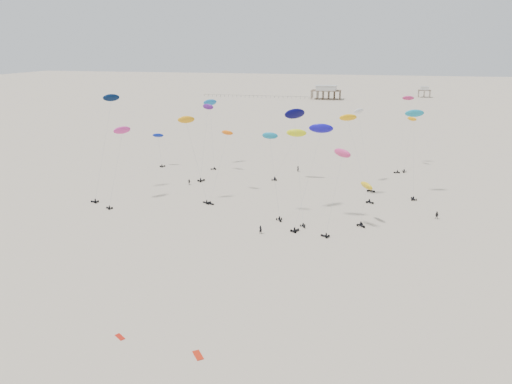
% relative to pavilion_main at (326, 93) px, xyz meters
% --- Properties ---
extents(ground_plane, '(900.00, 900.00, 0.00)m').
position_rel_pavilion_main_xyz_m(ground_plane, '(10.00, -150.00, -4.22)').
color(ground_plane, beige).
extents(pavilion_main, '(21.00, 13.00, 9.80)m').
position_rel_pavilion_main_xyz_m(pavilion_main, '(0.00, 0.00, 0.00)').
color(pavilion_main, brown).
rests_on(pavilion_main, ground).
extents(pavilion_small, '(9.00, 7.00, 8.00)m').
position_rel_pavilion_main_xyz_m(pavilion_small, '(70.00, 30.00, -0.74)').
color(pavilion_small, brown).
rests_on(pavilion_small, ground).
extents(pier_fence, '(80.20, 0.20, 1.50)m').
position_rel_pavilion_main_xyz_m(pier_fence, '(-52.00, -0.00, -3.45)').
color(pier_fence, black).
rests_on(pier_fence, ground).
extents(rig_0, '(6.29, 6.87, 19.40)m').
position_rel_pavilion_main_xyz_m(rig_0, '(12.82, -256.88, 8.13)').
color(rig_0, black).
rests_on(rig_0, ground).
extents(rig_1, '(4.87, 14.96, 22.31)m').
position_rel_pavilion_main_xyz_m(rig_1, '(-14.28, -224.35, 9.27)').
color(rig_1, black).
rests_on(rig_1, ground).
extents(rig_2, '(5.43, 16.09, 24.83)m').
position_rel_pavilion_main_xyz_m(rig_2, '(44.03, -199.62, 10.66)').
color(rig_2, black).
rests_on(rig_2, ground).
extents(rig_3, '(4.38, 13.11, 17.40)m').
position_rel_pavilion_main_xyz_m(rig_3, '(45.73, -201.21, 5.68)').
color(rig_3, black).
rests_on(rig_3, ground).
extents(rig_4, '(3.96, 6.72, 9.59)m').
position_rel_pavilion_main_xyz_m(rig_4, '(33.60, -257.57, 1.91)').
color(rig_4, black).
rests_on(rig_4, ground).
extents(rig_5, '(4.57, 3.71, 10.99)m').
position_rel_pavilion_main_xyz_m(rig_5, '(-32.62, -217.43, 2.81)').
color(rig_5, black).
rests_on(rig_5, ground).
extents(rig_6, '(7.86, 15.23, 25.49)m').
position_rel_pavilion_main_xyz_m(rig_6, '(17.00, -252.37, 16.86)').
color(rig_6, black).
rests_on(rig_6, ground).
extents(rig_7, '(7.75, 11.83, 21.89)m').
position_rel_pavilion_main_xyz_m(rig_7, '(32.10, -226.58, 8.15)').
color(rig_7, black).
rests_on(rig_7, ground).
extents(rig_8, '(5.34, 8.92, 22.64)m').
position_rel_pavilion_main_xyz_m(rig_8, '(44.65, -232.06, 13.07)').
color(rig_8, black).
rests_on(rig_8, ground).
extents(rig_9, '(4.17, 11.84, 19.46)m').
position_rel_pavilion_main_xyz_m(rig_9, '(-26.45, -254.14, 10.95)').
color(rig_9, black).
rests_on(rig_9, ground).
extents(rig_10, '(8.31, 4.23, 21.69)m').
position_rel_pavilion_main_xyz_m(rig_10, '(-9.31, -250.47, 12.23)').
color(rig_10, black).
rests_on(rig_10, ground).
extents(rig_11, '(3.86, 14.90, 19.49)m').
position_rel_pavilion_main_xyz_m(rig_11, '(-3.25, -243.28, 7.39)').
color(rig_11, black).
rests_on(rig_11, ground).
extents(rig_12, '(6.55, 10.90, 21.68)m').
position_rel_pavilion_main_xyz_m(rig_12, '(-16.89, -211.59, 12.90)').
color(rig_12, black).
rests_on(rig_12, ground).
extents(rig_13, '(4.20, 15.70, 26.89)m').
position_rel_pavilion_main_xyz_m(rig_13, '(-33.10, -247.93, 14.55)').
color(rig_13, black).
rests_on(rig_13, ground).
extents(rig_14, '(10.54, 7.88, 21.94)m').
position_rel_pavilion_main_xyz_m(rig_14, '(29.57, -238.47, 11.87)').
color(rig_14, black).
rests_on(rig_14, ground).
extents(rig_15, '(9.45, 5.17, 15.25)m').
position_rel_pavilion_main_xyz_m(rig_15, '(12.01, -223.78, 7.52)').
color(rig_15, black).
rests_on(rig_15, ground).
extents(rig_16, '(7.63, 11.94, 22.68)m').
position_rel_pavilion_main_xyz_m(rig_16, '(22.65, -258.44, 13.02)').
color(rig_16, black).
rests_on(rig_16, ground).
extents(rig_17, '(5.76, 9.05, 17.86)m').
position_rel_pavilion_main_xyz_m(rig_17, '(28.01, -262.96, 9.54)').
color(rig_17, black).
rests_on(rig_17, ground).
extents(spectator_0, '(0.89, 0.70, 2.18)m').
position_rel_pavilion_main_xyz_m(spectator_0, '(12.61, -268.93, -4.22)').
color(spectator_0, black).
rests_on(spectator_0, ground).
extents(spectator_1, '(1.20, 1.08, 2.12)m').
position_rel_pavilion_main_xyz_m(spectator_1, '(49.83, -250.76, -4.22)').
color(spectator_1, black).
rests_on(spectator_1, ground).
extents(spectator_2, '(1.25, 0.80, 1.97)m').
position_rel_pavilion_main_xyz_m(spectator_2, '(-15.54, -236.48, -4.22)').
color(spectator_2, black).
rests_on(spectator_2, ground).
extents(spectator_3, '(0.96, 0.89, 2.18)m').
position_rel_pavilion_main_xyz_m(spectator_3, '(12.34, -214.52, -4.22)').
color(spectator_3, black).
rests_on(spectator_3, ground).
extents(grounded_kite_a, '(2.05, 2.29, 0.08)m').
position_rel_pavilion_main_xyz_m(grounded_kite_a, '(14.23, -312.61, -4.22)').
color(grounded_kite_a, red).
rests_on(grounded_kite_a, ground).
extents(grounded_kite_b, '(1.87, 1.61, 0.07)m').
position_rel_pavilion_main_xyz_m(grounded_kite_b, '(2.41, -311.09, -4.22)').
color(grounded_kite_b, '#B7180B').
rests_on(grounded_kite_b, ground).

